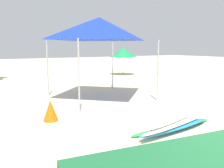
{
  "coord_description": "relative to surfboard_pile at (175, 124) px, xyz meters",
  "views": [
    {
      "loc": [
        -3.35,
        -1.81,
        1.91
      ],
      "look_at": [
        0.01,
        3.67,
        0.92
      ],
      "focal_mm": 38.83,
      "sensor_mm": 36.0,
      "label": 1
    }
  ],
  "objects": [
    {
      "name": "beach_umbrella_mid",
      "position": [
        5.38,
        10.04,
        1.39
      ],
      "size": [
        1.82,
        1.82,
        1.87
      ],
      "color": "beige",
      "rests_on": "ground"
    },
    {
      "name": "surfboard_pile",
      "position": [
        0.0,
        0.0,
        0.0
      ],
      "size": [
        2.51,
        0.78,
        0.32
      ],
      "color": "green",
      "rests_on": "ground"
    },
    {
      "name": "traffic_cone_near",
      "position": [
        -2.18,
        2.26,
        0.12
      ],
      "size": [
        0.39,
        0.39,
        0.55
      ],
      "primitive_type": "cone",
      "color": "orange",
      "rests_on": "ground"
    },
    {
      "name": "popup_canopy",
      "position": [
        0.32,
        4.16,
        2.41
      ],
      "size": [
        3.08,
        3.08,
        2.98
      ],
      "color": "#B2B2B7",
      "rests_on": "ground"
    }
  ]
}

